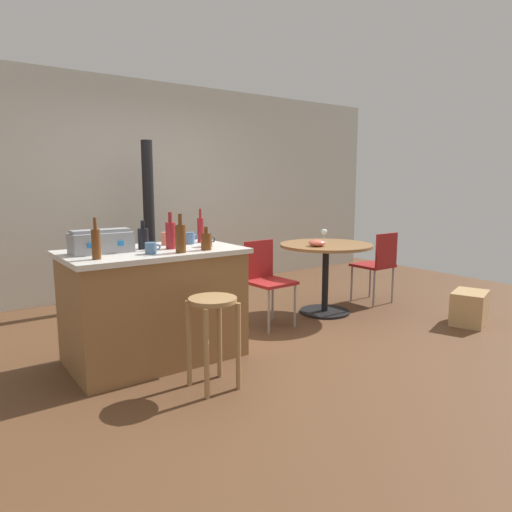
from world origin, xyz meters
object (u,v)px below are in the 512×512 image
(dining_table, at_px, (326,260))
(cardboard_box, at_px, (469,308))
(wooden_stool, at_px, (213,322))
(wood_stove, at_px, (151,263))
(bottle_5, at_px, (181,238))
(folding_chair_far, at_px, (378,262))
(bottle_1, at_px, (96,243))
(bottle_4, at_px, (206,241))
(cup_0, at_px, (151,248))
(bottle_3, at_px, (171,235))
(wine_glass, at_px, (324,232))
(kitchen_island, at_px, (154,304))
(folding_chair_near, at_px, (266,276))
(cup_2, at_px, (190,238))
(cup_1, at_px, (167,238))
(serving_bowl, at_px, (317,243))
(toolbox, at_px, (101,242))
(bottle_0, at_px, (143,238))
(cup_3, at_px, (207,241))
(bottle_2, at_px, (200,229))

(dining_table, distance_m, cardboard_box, 1.53)
(wooden_stool, bearing_deg, wood_stove, 76.27)
(bottle_5, bearing_deg, folding_chair_far, 8.10)
(bottle_1, distance_m, bottle_4, 0.84)
(folding_chair_far, bearing_deg, cup_0, -173.92)
(wood_stove, height_order, bottle_4, wood_stove)
(bottle_3, xyz_separation_m, wine_glass, (2.05, 0.38, -0.14))
(kitchen_island, height_order, folding_chair_near, kitchen_island)
(wooden_stool, bearing_deg, cup_2, 71.40)
(cup_1, xyz_separation_m, serving_bowl, (1.64, -0.11, -0.15))
(dining_table, bearing_deg, bottle_1, -171.40)
(kitchen_island, bearing_deg, serving_bowl, 2.77)
(wood_stove, bearing_deg, bottle_5, -106.66)
(bottle_1, xyz_separation_m, bottle_4, (0.84, -0.05, -0.04))
(toolbox, distance_m, bottle_0, 0.34)
(folding_chair_near, height_order, cup_1, cup_1)
(bottle_5, relative_size, cup_3, 2.37)
(cup_2, bearing_deg, bottle_3, -146.60)
(cup_3, height_order, cardboard_box, cup_3)
(bottle_0, bearing_deg, cup_3, -19.48)
(folding_chair_near, xyz_separation_m, wine_glass, (0.91, 0.13, 0.38))
(bottle_2, bearing_deg, cup_1, 175.17)
(bottle_2, bearing_deg, bottle_4, -113.71)
(bottle_1, bearing_deg, cup_2, 20.92)
(folding_chair_near, xyz_separation_m, serving_bowl, (0.58, -0.11, 0.31))
(wood_stove, height_order, bottle_1, wood_stove)
(toolbox, xyz_separation_m, serving_bowl, (2.24, 0.03, -0.18))
(bottle_2, distance_m, bottle_3, 0.45)
(bottle_1, height_order, bottle_2, bottle_2)
(bottle_1, xyz_separation_m, cardboard_box, (3.48, -0.76, -0.85))
(cardboard_box, bearing_deg, toolbox, 162.80)
(wooden_stool, height_order, bottle_2, bottle_2)
(folding_chair_far, relative_size, serving_bowl, 4.72)
(bottle_0, height_order, cup_1, bottle_0)
(wooden_stool, distance_m, dining_table, 2.17)
(cup_2, bearing_deg, bottle_5, -125.69)
(cardboard_box, bearing_deg, wine_glass, 121.04)
(bottle_2, bearing_deg, bottle_3, -150.94)
(bottle_0, bearing_deg, wooden_stool, -79.59)
(cup_0, bearing_deg, kitchen_island, 65.00)
(bottle_0, relative_size, cup_1, 1.80)
(bottle_1, distance_m, cardboard_box, 3.67)
(dining_table, bearing_deg, cup_3, -170.64)
(kitchen_island, height_order, folding_chair_far, kitchen_island)
(wood_stove, relative_size, cup_2, 16.26)
(bottle_2, height_order, serving_bowl, bottle_2)
(wine_glass, bearing_deg, folding_chair_far, -18.12)
(wood_stove, distance_m, cup_2, 1.75)
(serving_bowl, bearing_deg, wooden_stool, -154.42)
(bottle_1, height_order, cup_0, bottle_1)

